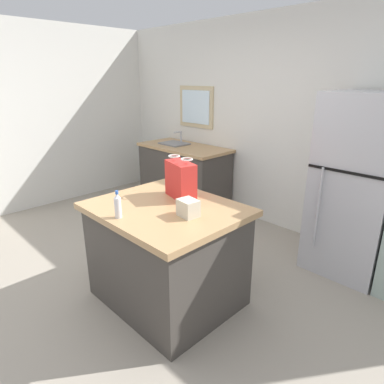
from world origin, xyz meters
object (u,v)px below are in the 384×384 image
Objects in this scene: shopping_bag at (181,180)px; bottle at (118,206)px; small_box at (188,208)px; refrigerator at (358,186)px; kitchen_island at (167,254)px.

shopping_bag is 0.64m from bottle.
refrigerator is at bearing 69.51° from small_box.
small_box is at bearing -1.40° from kitchen_island.
small_box reaches higher than kitchen_island.
small_box is (-0.62, -1.66, 0.07)m from refrigerator.
kitchen_island is 0.57m from small_box.
small_box is at bearing 48.86° from bottle.
bottle reaches higher than small_box.
refrigerator is 8.30× the size of bottle.
bottle is (-0.07, -0.40, 0.53)m from kitchen_island.
shopping_bag is at bearing -124.29° from refrigerator.
shopping_bag is (-0.97, -1.42, 0.16)m from refrigerator.
kitchen_island is at bearing -118.31° from refrigerator.
kitchen_island is 5.69× the size of bottle.
bottle is at bearing -89.60° from shopping_bag.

